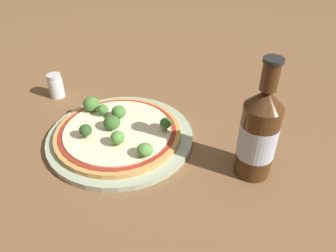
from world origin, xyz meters
The scene contains 13 objects.
ground_plane centered at (0.00, 0.00, 0.00)m, with size 3.00×3.00×0.00m, color brown.
plate centered at (0.01, -0.03, 0.01)m, with size 0.30×0.30×0.01m.
pizza centered at (0.01, -0.03, 0.02)m, with size 0.25×0.25×0.01m.
broccoli_floret_0 centered at (-0.02, 0.00, 0.04)m, with size 0.03×0.03×0.03m.
broccoli_floret_1 centered at (0.00, -0.03, 0.04)m, with size 0.03×0.03×0.03m.
broccoli_floret_2 centered at (0.11, -0.05, 0.04)m, with size 0.03×0.03×0.03m.
broccoli_floret_3 centered at (-0.02, -0.09, 0.04)m, with size 0.02×0.02×0.03m.
broccoli_floret_4 centered at (-0.05, -0.01, 0.04)m, with size 0.02×0.02×0.03m.
broccoli_floret_5 centered at (-0.08, -0.02, 0.04)m, with size 0.03×0.03×0.03m.
broccoli_floret_6 centered at (0.05, -0.06, 0.04)m, with size 0.03×0.03×0.03m.
broccoli_floret_7 centered at (0.09, 0.03, 0.04)m, with size 0.02×0.02×0.03m.
beer_bottle centered at (0.26, 0.06, 0.09)m, with size 0.07×0.07×0.22m.
pepper_shaker centered at (-0.23, -0.01, 0.03)m, with size 0.04×0.04×0.06m.
Camera 1 is at (0.42, -0.37, 0.42)m, focal length 35.00 mm.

